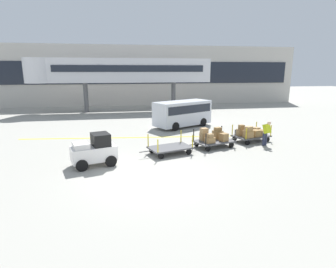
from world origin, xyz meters
The scene contains 10 objects.
ground_plane centered at (0.00, 0.00, 0.00)m, with size 120.00×120.00×0.00m, color #9E9B91.
apron_lead_line centered at (-0.36, 7.14, 0.00)m, with size 15.34×0.20×0.01m, color yellow.
terminal_building centered at (0.00, 25.98, 3.85)m, with size 46.27×2.51×7.70m.
jet_bridge centered at (-1.65, 19.99, 4.49)m, with size 20.05×3.00×5.82m.
baggage_tug centered at (-2.40, 1.77, 0.75)m, with size 2.33×1.74×1.58m.
baggage_cart_lead centered at (1.57, 3.02, 0.35)m, with size 3.08×2.02×1.10m.
baggage_cart_middle centered at (4.43, 3.96, 0.55)m, with size 3.08×2.02×1.17m.
baggage_cart_tail centered at (7.25, 4.76, 0.54)m, with size 3.08×2.02×1.11m.
baggage_handler centered at (7.68, 3.65, 0.87)m, with size 0.54×0.55×1.56m.
shuttle_van centered at (3.91, 10.23, 1.23)m, with size 5.13×3.91×2.10m.
Camera 1 is at (-1.02, -11.28, 4.57)m, focal length 29.00 mm.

